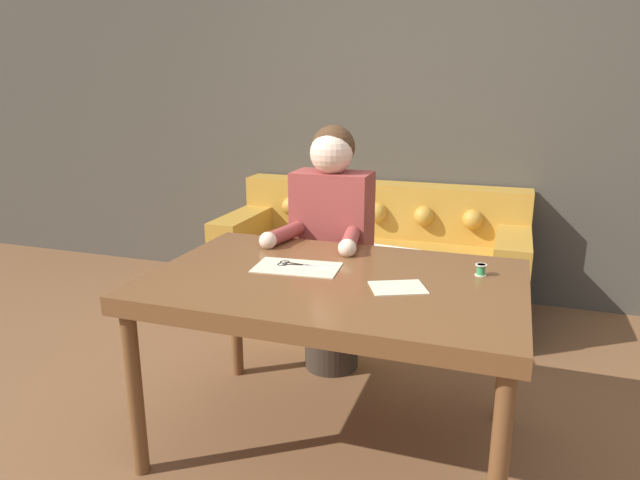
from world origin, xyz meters
name	(u,v)px	position (x,y,z in m)	size (l,w,h in m)	color
ground_plane	(330,445)	(0.00, 0.00, 0.00)	(16.00, 16.00, 0.00)	brown
wall_back	(421,107)	(0.00, 1.97, 1.30)	(8.00, 0.06, 2.60)	#474238
dining_table	(335,294)	(0.01, 0.02, 0.67)	(1.43, 0.94, 0.74)	brown
couch	(371,264)	(-0.21, 1.56, 0.30)	(1.95, 0.83, 0.80)	#B7842D
person	(331,250)	(-0.21, 0.66, 0.64)	(0.45, 0.55, 1.27)	#33281E
pattern_paper_main	(297,267)	(-0.17, 0.07, 0.74)	(0.36, 0.23, 0.00)	beige
pattern_paper_offcut	(398,288)	(0.27, -0.03, 0.74)	(0.24, 0.22, 0.00)	beige
scissors	(297,265)	(-0.18, 0.10, 0.74)	(0.25, 0.08, 0.01)	silver
thread_spool	(481,270)	(0.54, 0.22, 0.76)	(0.04, 0.04, 0.05)	#338C4C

